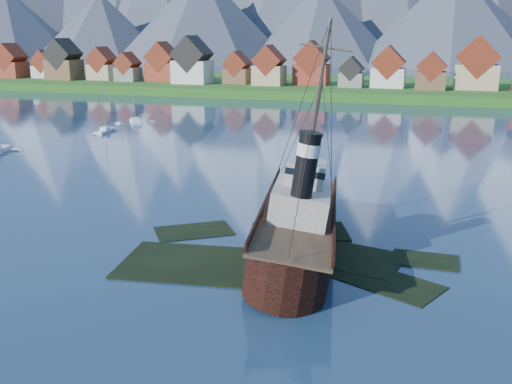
% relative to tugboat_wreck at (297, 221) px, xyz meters
% --- Properties ---
extents(ground, '(1400.00, 1400.00, 0.00)m').
position_rel_tugboat_wreck_xyz_m(ground, '(-2.70, -4.38, -2.92)').
color(ground, '#1B314B').
rests_on(ground, ground).
extents(shoal, '(31.71, 21.24, 1.14)m').
position_rel_tugboat_wreck_xyz_m(shoal, '(-0.92, -2.23, -3.27)').
color(shoal, black).
rests_on(shoal, ground).
extents(shore_bank, '(600.00, 80.00, 3.20)m').
position_rel_tugboat_wreck_xyz_m(shore_bank, '(-2.70, 165.62, -2.92)').
color(shore_bank, '#1A4D16').
rests_on(shore_bank, ground).
extents(seawall, '(600.00, 2.50, 2.00)m').
position_rel_tugboat_wreck_xyz_m(seawall, '(-2.70, 127.62, -2.92)').
color(seawall, '#3F3D38').
rests_on(seawall, ground).
extents(town, '(250.96, 16.69, 17.30)m').
position_rel_tugboat_wreck_xyz_m(town, '(-35.82, 147.80, 6.06)').
color(town, maroon).
rests_on(town, ground).
extents(tugboat_wreck, '(6.80, 29.30, 23.22)m').
position_rel_tugboat_wreck_xyz_m(tugboat_wreck, '(0.00, 0.00, 0.00)').
color(tugboat_wreck, black).
rests_on(tugboat_wreck, ground).
extents(sailboat_b, '(2.56, 7.10, 10.06)m').
position_rel_tugboat_wreck_xyz_m(sailboat_b, '(-55.92, 54.89, -2.69)').
color(sailboat_b, silver).
rests_on(sailboat_b, ground).
extents(sailboat_c, '(6.42, 7.89, 10.59)m').
position_rel_tugboat_wreck_xyz_m(sailboat_c, '(-56.29, 68.72, -2.68)').
color(sailboat_c, silver).
rests_on(sailboat_c, ground).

